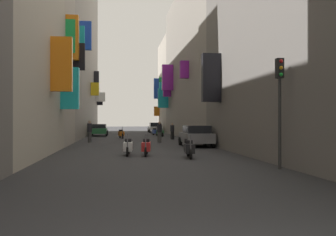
{
  "coord_description": "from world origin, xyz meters",
  "views": [
    {
      "loc": [
        -1.37,
        -2.82,
        1.87
      ],
      "look_at": [
        3.27,
        33.27,
        2.02
      ],
      "focal_mm": 40.2,
      "sensor_mm": 36.0,
      "label": 1
    }
  ],
  "objects": [
    {
      "name": "parked_car_green",
      "position": [
        -3.71,
        41.0,
        0.72
      ],
      "size": [
        1.94,
        4.16,
        1.36
      ],
      "color": "#236638",
      "rests_on": "ground"
    },
    {
      "name": "scooter_blue",
      "position": [
        2.76,
        41.26,
        0.46
      ],
      "size": [
        0.63,
        1.88,
        1.13
      ],
      "color": "#2D4CAD",
      "rests_on": "ground"
    },
    {
      "name": "building_left_mid_c",
      "position": [
        -8.0,
        44.29,
        10.68
      ],
      "size": [
        7.36,
        31.43,
        21.36
      ],
      "color": "gray",
      "rests_on": "ground"
    },
    {
      "name": "scooter_green",
      "position": [
        3.04,
        38.4,
        0.46
      ],
      "size": [
        0.7,
        1.93,
        1.13
      ],
      "color": "#287F3D",
      "rests_on": "ground"
    },
    {
      "name": "parked_car_grey",
      "position": [
        3.9,
        22.81,
        0.76
      ],
      "size": [
        1.99,
        3.92,
        1.45
      ],
      "color": "slate",
      "rests_on": "ground"
    },
    {
      "name": "scooter_white",
      "position": [
        -0.94,
        16.94,
        0.46
      ],
      "size": [
        0.52,
        1.95,
        1.13
      ],
      "color": "silver",
      "rests_on": "ground"
    },
    {
      "name": "scooter_red",
      "position": [
        -0.01,
        16.73,
        0.46
      ],
      "size": [
        0.57,
        1.96,
        1.13
      ],
      "color": "red",
      "rests_on": "ground"
    },
    {
      "name": "pedestrian_near_left",
      "position": [
        -3.8,
        28.32,
        0.9
      ],
      "size": [
        0.54,
        0.54,
        1.79
      ],
      "color": "#373737",
      "rests_on": "ground"
    },
    {
      "name": "scooter_black",
      "position": [
        2.0,
        15.23,
        0.46
      ],
      "size": [
        0.53,
        1.86,
        1.13
      ],
      "color": "black",
      "rests_on": "ground"
    },
    {
      "name": "parked_car_white",
      "position": [
        3.73,
        51.8,
        0.75
      ],
      "size": [
        1.88,
        4.42,
        1.44
      ],
      "color": "white",
      "rests_on": "ground"
    },
    {
      "name": "building_right_mid_a",
      "position": [
        7.99,
        36.59,
        8.05
      ],
      "size": [
        7.36,
        24.31,
        16.1
      ],
      "color": "gray",
      "rests_on": "ground"
    },
    {
      "name": "ground_plane",
      "position": [
        0.0,
        30.0,
        0.0
      ],
      "size": [
        140.0,
        140.0,
        0.0
      ],
      "primitive_type": "plane",
      "color": "#2D2D30"
    },
    {
      "name": "pedestrian_crossing",
      "position": [
        1.85,
        27.74,
        0.85
      ],
      "size": [
        0.42,
        0.42,
        1.71
      ],
      "color": "#3F3F3F",
      "rests_on": "ground"
    },
    {
      "name": "building_right_mid_b",
      "position": [
        7.99,
        54.36,
        6.94
      ],
      "size": [
        7.25,
        11.28,
        13.88
      ],
      "color": "#B2A899",
      "rests_on": "ground"
    },
    {
      "name": "pedestrian_near_right",
      "position": [
        3.56,
        32.38,
        0.76
      ],
      "size": [
        0.51,
        0.51,
        1.54
      ],
      "color": "black",
      "rests_on": "ground"
    },
    {
      "name": "scooter_orange",
      "position": [
        -1.22,
        35.14,
        0.46
      ],
      "size": [
        0.64,
        1.84,
        1.13
      ],
      "color": "orange",
      "rests_on": "ground"
    },
    {
      "name": "traffic_light_near_corner",
      "position": [
        4.61,
        10.68,
        2.85
      ],
      "size": [
        0.26,
        0.34,
        4.18
      ],
      "color": "#2D2D2D",
      "rests_on": "ground"
    }
  ]
}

